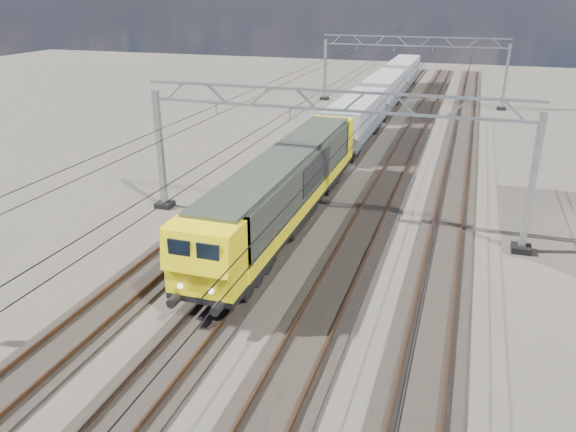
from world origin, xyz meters
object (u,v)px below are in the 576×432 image
(hopper_wagon_lead, at_px, (357,117))
(catenary_gantry_far, at_px, (412,68))
(catenary_gantry_mid, at_px, (328,155))
(hopper_wagon_mid, at_px, (385,90))
(hopper_wagon_third, at_px, (403,72))
(locomotive, at_px, (286,185))

(hopper_wagon_lead, bearing_deg, catenary_gantry_far, 83.96)
(catenary_gantry_mid, relative_size, hopper_wagon_mid, 1.53)
(catenary_gantry_far, bearing_deg, hopper_wagon_mid, -112.99)
(catenary_gantry_mid, height_order, hopper_wagon_lead, catenary_gantry_mid)
(hopper_wagon_lead, xyz_separation_m, hopper_wagon_mid, (0.00, 14.20, 0.00))
(catenary_gantry_far, xyz_separation_m, hopper_wagon_mid, (-2.00, -4.72, -1.67))
(catenary_gantry_mid, height_order, hopper_wagon_third, catenary_gantry_mid)
(hopper_wagon_lead, xyz_separation_m, hopper_wagon_third, (0.00, 28.40, 0.00))
(catenary_gantry_mid, height_order, hopper_wagon_mid, catenary_gantry_mid)
(hopper_wagon_lead, distance_m, hopper_wagon_third, 28.40)
(hopper_wagon_third, bearing_deg, hopper_wagon_mid, -90.00)
(catenary_gantry_mid, distance_m, hopper_wagon_third, 45.56)
(hopper_wagon_mid, relative_size, hopper_wagon_third, 1.00)
(catenary_gantry_far, xyz_separation_m, locomotive, (-2.00, -36.61, -1.58))
(locomotive, bearing_deg, hopper_wagon_mid, 90.00)
(locomotive, bearing_deg, hopper_wagon_lead, 90.00)
(hopper_wagon_third, bearing_deg, locomotive, -90.00)
(hopper_wagon_lead, bearing_deg, catenary_gantry_mid, -83.32)
(hopper_wagon_mid, height_order, hopper_wagon_third, same)
(hopper_wagon_lead, height_order, hopper_wagon_third, same)
(hopper_wagon_mid, xyz_separation_m, hopper_wagon_third, (0.00, 14.20, 0.00))
(catenary_gantry_far, relative_size, locomotive, 0.94)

